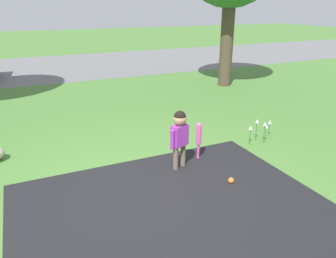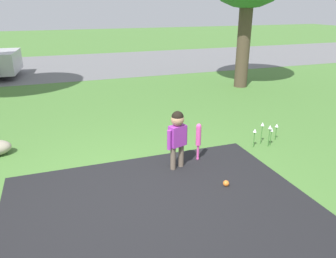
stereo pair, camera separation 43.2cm
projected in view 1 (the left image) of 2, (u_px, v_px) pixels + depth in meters
ground_plane at (135, 198)px, 4.10m from camera, size 60.00×60.00×0.00m
street_strip at (49, 67)px, 12.53m from camera, size 40.00×6.00×0.01m
child at (180, 132)px, 4.66m from camera, size 0.34×0.20×0.88m
baseball_bat at (199, 136)px, 5.00m from camera, size 0.08×0.08×0.60m
sports_ball at (231, 180)px, 4.41m from camera, size 0.08×0.08×0.08m
flower_bed at (262, 126)px, 5.68m from camera, size 0.61×0.26×0.40m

